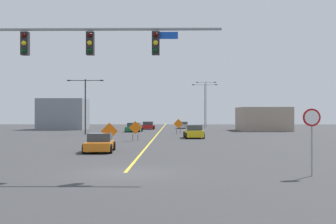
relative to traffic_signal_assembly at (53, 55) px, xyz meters
The scene contains 17 objects.
ground 6.23m from the traffic_signal_assembly, ahead, with size 177.67×177.67×0.00m, color #38383A.
road_centre_stripe 49.76m from the traffic_signal_assembly, 86.23° to the left, with size 0.16×98.71×0.01m.
traffic_signal_assembly is the anchor object (origin of this frame).
stop_sign 11.84m from the traffic_signal_assembly, ahead, with size 0.76×0.07×2.88m.
street_lamp_far_right 36.31m from the traffic_signal_assembly, 99.39° to the left, with size 4.65×0.24×7.06m.
street_lamp_mid_left 60.10m from the traffic_signal_assembly, 79.50° to the left, with size 4.58×0.24×8.05m.
street_lamp_far_left 66.71m from the traffic_signal_assembly, 79.93° to the left, with size 3.92×0.24×8.97m.
construction_sign_right_shoulder 23.55m from the traffic_signal_assembly, 85.97° to the left, with size 1.29×0.13×1.94m.
construction_sign_median_near 38.22m from the traffic_signal_assembly, 80.91° to the left, with size 1.26×0.05×1.98m.
construction_sign_median_far 15.46m from the traffic_signal_assembly, 88.83° to the left, with size 1.35×0.26×1.95m.
car_silver_distant 59.48m from the traffic_signal_assembly, 83.18° to the left, with size 1.99×3.94×1.22m.
car_red_passing 54.90m from the traffic_signal_assembly, 88.98° to the left, with size 2.14×4.02×1.32m.
car_yellow_far 29.30m from the traffic_signal_assembly, 74.81° to the left, with size 2.21×4.32×1.44m.
car_orange_near 11.69m from the traffic_signal_assembly, 88.61° to the left, with size 2.16×3.91×1.29m.
car_green_mid 44.59m from the traffic_signal_assembly, 90.61° to the left, with size 2.38×4.47×1.33m.
roadside_building_west 55.72m from the traffic_signal_assembly, 103.97° to the left, with size 7.77×6.19×5.19m.
roadside_building_east 53.19m from the traffic_signal_assembly, 68.47° to the left, with size 7.61×8.32×3.67m.
Camera 1 is at (2.22, -19.55, 2.66)m, focal length 46.49 mm.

